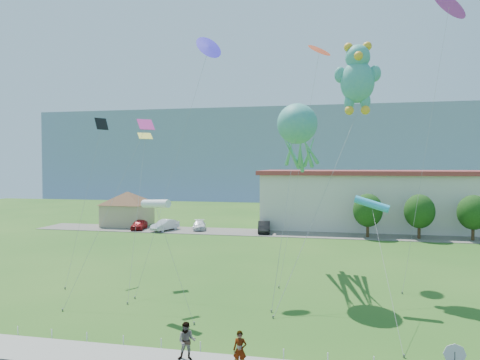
{
  "coord_description": "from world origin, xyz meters",
  "views": [
    {
      "loc": [
        4.85,
        -20.76,
        8.99
      ],
      "look_at": [
        -0.93,
        8.0,
        7.96
      ],
      "focal_mm": 32.0,
      "sensor_mm": 36.0,
      "label": 1
    }
  ],
  "objects_px": {
    "parked_car_red": "(139,224)",
    "parked_car_silver": "(165,225)",
    "pavilion": "(128,205)",
    "parked_car_white": "(199,225)",
    "teddy_bear_kite": "(357,77)",
    "pedestrian_right": "(187,341)",
    "stop_sign": "(455,360)",
    "octopus_kite": "(298,137)",
    "warehouse": "(480,200)",
    "pedestrian_left": "(240,350)",
    "parked_car_black": "(264,227)"
  },
  "relations": [
    {
      "from": "parked_car_red",
      "to": "parked_car_silver",
      "type": "relative_size",
      "value": 0.89
    },
    {
      "from": "pavilion",
      "to": "parked_car_white",
      "type": "bearing_deg",
      "value": -10.21
    },
    {
      "from": "pavilion",
      "to": "teddy_bear_kite",
      "type": "bearing_deg",
      "value": -38.29
    },
    {
      "from": "pedestrian_right",
      "to": "parked_car_white",
      "type": "height_order",
      "value": "pedestrian_right"
    },
    {
      "from": "stop_sign",
      "to": "octopus_kite",
      "type": "distance_m",
      "value": 19.71
    },
    {
      "from": "parked_car_silver",
      "to": "octopus_kite",
      "type": "height_order",
      "value": "octopus_kite"
    },
    {
      "from": "warehouse",
      "to": "pedestrian_left",
      "type": "distance_m",
      "value": 53.02
    },
    {
      "from": "parked_car_black",
      "to": "warehouse",
      "type": "bearing_deg",
      "value": 9.46
    },
    {
      "from": "stop_sign",
      "to": "parked_car_red",
      "type": "distance_m",
      "value": 48.93
    },
    {
      "from": "parked_car_black",
      "to": "teddy_bear_kite",
      "type": "xyz_separation_m",
      "value": [
        10.3,
        -21.69,
        14.98
      ]
    },
    {
      "from": "pedestrian_left",
      "to": "parked_car_red",
      "type": "bearing_deg",
      "value": 119.17
    },
    {
      "from": "parked_car_silver",
      "to": "octopus_kite",
      "type": "xyz_separation_m",
      "value": [
        19.47,
        -22.33,
        10.33
      ]
    },
    {
      "from": "pavilion",
      "to": "pedestrian_right",
      "type": "distance_m",
      "value": 46.4
    },
    {
      "from": "teddy_bear_kite",
      "to": "octopus_kite",
      "type": "bearing_deg",
      "value": -160.85
    },
    {
      "from": "stop_sign",
      "to": "pedestrian_left",
      "type": "relative_size",
      "value": 1.52
    },
    {
      "from": "warehouse",
      "to": "teddy_bear_kite",
      "type": "bearing_deg",
      "value": -121.56
    },
    {
      "from": "pedestrian_left",
      "to": "parked_car_black",
      "type": "bearing_deg",
      "value": 95.39
    },
    {
      "from": "octopus_kite",
      "to": "stop_sign",
      "type": "bearing_deg",
      "value": -67.39
    },
    {
      "from": "octopus_kite",
      "to": "pavilion",
      "type": "bearing_deg",
      "value": 135.72
    },
    {
      "from": "parked_car_white",
      "to": "octopus_kite",
      "type": "relative_size",
      "value": 0.31
    },
    {
      "from": "parked_car_red",
      "to": "parked_car_silver",
      "type": "distance_m",
      "value": 3.87
    },
    {
      "from": "parked_car_silver",
      "to": "teddy_bear_kite",
      "type": "xyz_separation_m",
      "value": [
        23.85,
        -20.81,
        14.99
      ]
    },
    {
      "from": "pedestrian_right",
      "to": "octopus_kite",
      "type": "xyz_separation_m",
      "value": [
        4.12,
        14.28,
        10.16
      ]
    },
    {
      "from": "pedestrian_left",
      "to": "parked_car_silver",
      "type": "xyz_separation_m",
      "value": [
        -17.89,
        36.95,
        -0.13
      ]
    },
    {
      "from": "warehouse",
      "to": "parked_car_black",
      "type": "distance_m",
      "value": 30.64
    },
    {
      "from": "pedestrian_right",
      "to": "teddy_bear_kite",
      "type": "bearing_deg",
      "value": 53.17
    },
    {
      "from": "pedestrian_left",
      "to": "parked_car_black",
      "type": "xyz_separation_m",
      "value": [
        -4.34,
        37.83,
        -0.12
      ]
    },
    {
      "from": "warehouse",
      "to": "stop_sign",
      "type": "xyz_separation_m",
      "value": [
        -16.5,
        -48.21,
        -2.26
      ]
    },
    {
      "from": "parked_car_white",
      "to": "teddy_bear_kite",
      "type": "xyz_separation_m",
      "value": [
        19.47,
        -22.51,
        15.11
      ]
    },
    {
      "from": "stop_sign",
      "to": "parked_car_silver",
      "type": "relative_size",
      "value": 0.56
    },
    {
      "from": "warehouse",
      "to": "parked_car_red",
      "type": "xyz_separation_m",
      "value": [
        -46.52,
        -9.58,
        -3.39
      ]
    },
    {
      "from": "pedestrian_right",
      "to": "parked_car_silver",
      "type": "height_order",
      "value": "pedestrian_right"
    },
    {
      "from": "stop_sign",
      "to": "octopus_kite",
      "type": "height_order",
      "value": "octopus_kite"
    },
    {
      "from": "stop_sign",
      "to": "parked_car_red",
      "type": "xyz_separation_m",
      "value": [
        -30.02,
        38.62,
        -1.13
      ]
    },
    {
      "from": "pedestrian_right",
      "to": "parked_car_white",
      "type": "bearing_deg",
      "value": 97.43
    },
    {
      "from": "parked_car_white",
      "to": "octopus_kite",
      "type": "distance_m",
      "value": 30.24
    },
    {
      "from": "parked_car_white",
      "to": "pavilion",
      "type": "bearing_deg",
      "value": 154.27
    },
    {
      "from": "stop_sign",
      "to": "pedestrian_right",
      "type": "height_order",
      "value": "stop_sign"
    },
    {
      "from": "parked_car_black",
      "to": "octopus_kite",
      "type": "xyz_separation_m",
      "value": [
        5.92,
        -23.21,
        10.32
      ]
    },
    {
      "from": "pedestrian_right",
      "to": "parked_car_black",
      "type": "xyz_separation_m",
      "value": [
        -1.81,
        37.49,
        -0.16
      ]
    },
    {
      "from": "teddy_bear_kite",
      "to": "stop_sign",
      "type": "bearing_deg",
      "value": -82.51
    },
    {
      "from": "parked_car_red",
      "to": "octopus_kite",
      "type": "distance_m",
      "value": 34.08
    },
    {
      "from": "octopus_kite",
      "to": "parked_car_silver",
      "type": "bearing_deg",
      "value": 131.08
    },
    {
      "from": "pavilion",
      "to": "stop_sign",
      "type": "bearing_deg",
      "value": -51.56
    },
    {
      "from": "pedestrian_right",
      "to": "pavilion",
      "type": "bearing_deg",
      "value": 110.76
    },
    {
      "from": "parked_car_silver",
      "to": "teddy_bear_kite",
      "type": "distance_m",
      "value": 35.02
    },
    {
      "from": "pavilion",
      "to": "octopus_kite",
      "type": "relative_size",
      "value": 0.69
    },
    {
      "from": "pedestrian_left",
      "to": "teddy_bear_kite",
      "type": "relative_size",
      "value": 0.09
    },
    {
      "from": "pedestrian_left",
      "to": "octopus_kite",
      "type": "xyz_separation_m",
      "value": [
        1.58,
        14.62,
        10.2
      ]
    },
    {
      "from": "teddy_bear_kite",
      "to": "pedestrian_right",
      "type": "bearing_deg",
      "value": -118.28
    }
  ]
}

